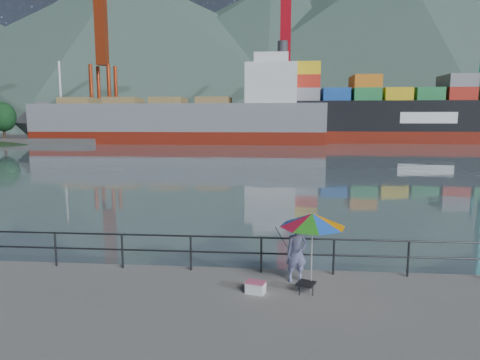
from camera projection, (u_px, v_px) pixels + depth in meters
The scene contains 13 objects.
harbor_water at pixel (266, 132), 138.83m from camera, with size 500.00×280.00×0.00m, color slate.
far_dock at pixel (304, 137), 101.49m from camera, with size 200.00×40.00×0.40m, color #514F4C.
guardrail at pixel (156, 252), 12.20m from camera, with size 22.00×0.06×1.03m.
mountains at pixel (351, 54), 207.22m from camera, with size 600.00×332.80×80.00m.
port_cranes at pixel (411, 62), 88.58m from camera, with size 116.00×28.00×38.40m.
container_stacks at pixel (408, 125), 99.56m from camera, with size 58.00×5.40×7.80m.
fisherman at pixel (297, 253), 11.25m from camera, with size 0.57×0.37×1.57m, color navy.
beach_umbrella at pixel (312, 220), 10.47m from camera, with size 1.81×1.81×1.99m.
folding_stool at pixel (306, 287), 10.59m from camera, with size 0.54×0.54×0.27m.
cooler_bag at pixel (256, 288), 10.58m from camera, with size 0.46×0.30×0.26m, color white.
fishing_rod at pixel (282, 270), 12.20m from camera, with size 0.02×0.02×1.87m, color black.
bulk_carrier at pixel (189, 120), 79.30m from camera, with size 53.60×9.28×14.50m.
container_ship at pixel (430, 110), 80.90m from camera, with size 54.49×9.08×18.10m.
Camera 1 is at (3.39, -9.85, 4.27)m, focal length 32.00 mm.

